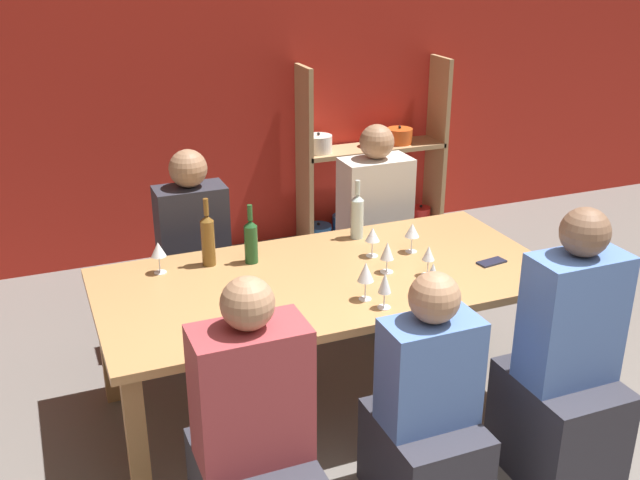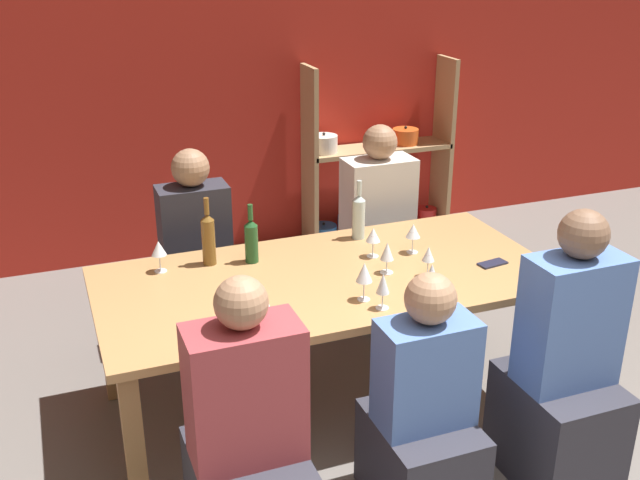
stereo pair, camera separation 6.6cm
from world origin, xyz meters
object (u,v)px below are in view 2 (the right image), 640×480
dining_table (327,290)px  wine_glass_red_d (432,274)px  wine_glass_red_c (387,252)px  cell_phone (492,263)px  wine_glass_empty_a (159,249)px  wine_bottle_amber (251,240)px  shelf_unit (374,177)px  person_near_a (248,465)px  wine_bottle_dark (208,238)px  wine_bottle_green (359,215)px  wine_glass_red_a (373,236)px  wine_glass_white_a (364,273)px  wine_glass_red_b (428,255)px  wine_glass_empty_b (383,284)px  person_near_b (423,426)px  wine_glass_red_e (413,232)px  wine_glass_white_b (263,299)px  person_near_c (562,385)px  person_far_a (377,247)px  person_far_b (198,274)px

dining_table → wine_glass_red_d: 0.56m
wine_glass_red_c → cell_phone: 0.57m
wine_glass_empty_a → wine_bottle_amber: bearing=-5.8°
shelf_unit → person_near_a: shelf_unit is taller
wine_bottle_dark → wine_glass_red_c: bearing=-28.0°
wine_bottle_green → cell_phone: 0.77m
wine_glass_red_a → person_near_a: person_near_a is taller
wine_glass_white_a → shelf_unit: bearing=63.9°
person_near_a → wine_bottle_green: bearing=51.7°
wine_glass_red_b → wine_glass_empty_b: size_ratio=0.91×
wine_glass_empty_a → person_near_b: 1.53m
wine_glass_empty_a → wine_glass_red_a: 1.08m
wine_glass_red_d → wine_glass_empty_b: (-0.26, -0.03, 0.01)m
wine_glass_red_e → dining_table: bearing=-168.6°
wine_bottle_green → wine_glass_white_b: bearing=-136.3°
wine_glass_empty_b → person_near_c: 0.89m
cell_phone → dining_table: bearing=168.0°
wine_glass_red_a → wine_glass_white_a: bearing=-119.5°
wine_glass_red_a → person_far_a: (0.37, 0.71, -0.40)m
wine_glass_red_a → wine_glass_empty_b: bearing=-110.5°
wine_glass_red_e → wine_glass_empty_b: size_ratio=0.93×
wine_glass_red_e → person_near_a: size_ratio=0.13×
wine_glass_white_b → person_far_a: size_ratio=0.13×
wine_glass_empty_a → wine_glass_red_c: 1.12m
wine_glass_red_e → person_far_a: 0.86m
wine_glass_red_d → wine_bottle_amber: bearing=134.2°
shelf_unit → dining_table: shelf_unit is taller
wine_glass_empty_a → person_far_a: person_far_a is taller
wine_glass_empty_b → wine_glass_white_b: bearing=172.5°
wine_bottle_green → wine_glass_empty_a: wine_bottle_green is taller
wine_glass_white_a → wine_glass_red_a: (0.25, 0.44, -0.02)m
dining_table → wine_glass_white_a: size_ratio=12.07×
wine_glass_empty_b → person_near_b: (-0.01, -0.43, -0.45)m
wine_glass_white_a → wine_glass_red_e: 0.62m
wine_glass_white_a → person_near_c: size_ratio=0.14×
dining_table → person_far_a: bearing=51.6°
dining_table → wine_glass_white_b: (-0.43, -0.34, 0.19)m
wine_glass_white_b → wine_glass_red_d: same height
wine_glass_red_a → wine_glass_red_d: size_ratio=0.97×
wine_bottle_amber → person_far_a: 1.19m
wine_glass_white_b → person_far_b: size_ratio=0.14×
wine_glass_white_b → person_far_a: person_far_a is taller
wine_glass_red_d → wine_glass_empty_b: size_ratio=0.95×
wine_glass_red_b → person_far_a: person_far_a is taller
wine_glass_red_b → person_near_b: size_ratio=0.14×
shelf_unit → wine_bottle_amber: bearing=-130.5°
dining_table → wine_glass_red_a: (0.31, 0.13, 0.19)m
wine_glass_empty_b → wine_bottle_amber: bearing=119.6°
wine_bottle_green → wine_glass_red_c: wine_bottle_green is taller
wine_glass_white_a → person_near_a: bearing=-141.7°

